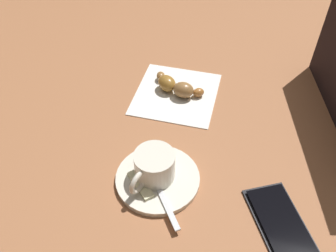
% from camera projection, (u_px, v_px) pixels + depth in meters
% --- Properties ---
extents(ground_plane, '(1.80, 1.80, 0.00)m').
position_uv_depth(ground_plane, '(170.00, 135.00, 0.69)').
color(ground_plane, '#9B603C').
extents(saucer, '(0.14, 0.14, 0.01)m').
position_uv_depth(saucer, '(158.00, 179.00, 0.61)').
color(saucer, silver).
rests_on(saucer, ground).
extents(espresso_cup, '(0.09, 0.07, 0.05)m').
position_uv_depth(espresso_cup, '(153.00, 166.00, 0.59)').
color(espresso_cup, silver).
rests_on(espresso_cup, saucer).
extents(teaspoon, '(0.12, 0.09, 0.01)m').
position_uv_depth(teaspoon, '(156.00, 182.00, 0.59)').
color(teaspoon, silver).
rests_on(teaspoon, saucer).
extents(sugar_packet, '(0.06, 0.06, 0.01)m').
position_uv_depth(sugar_packet, '(140.00, 185.00, 0.59)').
color(sugar_packet, beige).
rests_on(sugar_packet, saucer).
extents(napkin, '(0.17, 0.17, 0.00)m').
position_uv_depth(napkin, '(176.00, 93.00, 0.77)').
color(napkin, white).
rests_on(napkin, ground).
extents(croissant, '(0.07, 0.12, 0.03)m').
position_uv_depth(croissant, '(175.00, 86.00, 0.76)').
color(croissant, olive).
rests_on(croissant, napkin).
extents(cell_phone, '(0.16, 0.13, 0.01)m').
position_uv_depth(cell_phone, '(282.00, 225.00, 0.55)').
color(cell_phone, black).
rests_on(cell_phone, ground).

